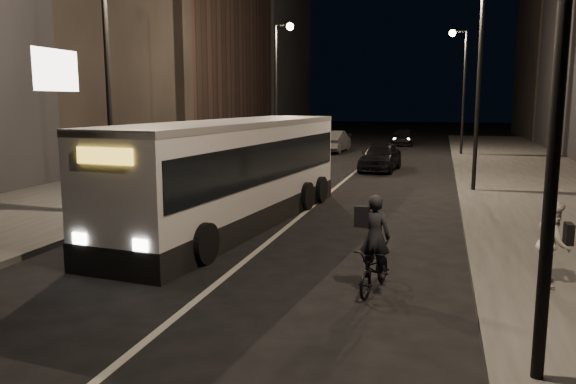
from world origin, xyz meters
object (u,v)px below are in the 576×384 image
Objects in this scene: city_bus at (235,169)px; car_mid at (333,141)px; cyclist_on_bicycle at (375,260)px; streetlight_right_mid at (473,57)px; streetlight_right_far at (461,75)px; car_near at (380,156)px; car_far at (403,137)px; streetlight_left_far at (280,73)px; streetlight_left_near at (114,44)px; pedestrian_woman at (553,243)px.

car_mid is (-1.61, 24.28, -0.90)m from city_bus.
city_bus is at bearing 95.83° from car_mid.
city_bus is at bearing 143.53° from cyclist_on_bicycle.
streetlight_right_far is at bearing 90.00° from streetlight_right_mid.
car_near is at bearing 116.11° from car_mid.
streetlight_right_far is 10.85m from car_far.
streetlight_right_far is 25.04m from city_bus.
cyclist_on_bicycle is (8.48, -22.81, -4.71)m from streetlight_left_far.
streetlight_right_mid reaches higher than city_bus.
streetlight_right_mid reaches higher than car_far.
car_mid is (-6.36, 29.31, 0.14)m from cyclist_on_bicycle.
car_mid is at bearing 118.60° from car_near.
car_mid is at bearing 112.43° from cyclist_on_bicycle.
car_near is at bearing 105.92° from cyclist_on_bicycle.
streetlight_left_near reaches higher than cyclist_on_bicycle.
streetlight_left_near is at bearing -113.96° from streetlight_right_far.
car_mid is at bearing 71.94° from streetlight_left_far.
pedestrian_woman is at bearing 110.80° from car_mid.
streetlight_right_mid is 16.00m from streetlight_right_far.
streetlight_left_far is at bearing 157.24° from car_near.
streetlight_left_far is 4.16× the size of cyclist_on_bicycle.
city_bus is at bearing 3.37° from streetlight_left_near.
city_bus reaches higher than cyclist_on_bicycle.
car_far is (4.39, 8.35, -0.13)m from car_mid.
streetlight_left_far is 25.26m from pedestrian_woman.
streetlight_right_mid is 1.00× the size of streetlight_left_far.
streetlight_right_mid is 1.69× the size of car_mid.
car_far is at bearing 115.13° from streetlight_right_far.
car_mid reaches higher than car_near.
pedestrian_woman reaches higher than car_far.
streetlight_left_near reaches higher than city_bus.
streetlight_right_mid is at bearing -81.73° from car_far.
city_bus reaches higher than car_near.
pedestrian_woman is at bearing -84.69° from streetlight_right_mid.
streetlight_left_near is at bearing 80.59° from pedestrian_woman.
streetlight_right_far is 1.77× the size of car_far.
streetlight_right_mid is 13.33m from streetlight_left_near.
cyclist_on_bicycle is at bearing -40.49° from city_bus.
car_near is (-5.24, 18.55, -0.21)m from pedestrian_woman.
car_mid is 9.44m from car_far.
streetlight_left_far reaches higher than car_near.
city_bus reaches higher than car_far.
pedestrian_woman is 0.37× the size of car_near.
streetlight_right_far is 11.23m from car_near.
city_bus is at bearing -96.46° from car_near.
cyclist_on_bicycle is 1.20× the size of pedestrian_woman.
streetlight_right_mid is 4.16× the size of cyclist_on_bicycle.
city_bus is at bearing -131.70° from streetlight_right_mid.
city_bus is (3.73, -17.78, -3.67)m from streetlight_left_far.
car_mid is (-8.54, 16.50, -4.57)m from streetlight_right_mid.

